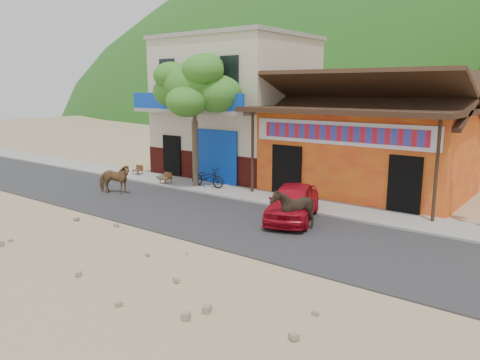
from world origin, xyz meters
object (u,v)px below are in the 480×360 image
object	(u,v)px
cow_dark	(292,209)
scooter	(207,177)
tree	(195,121)
cafe_chair_right	(165,173)
red_car	(293,202)
cow_tan	(114,179)
cafe_chair_left	(137,166)

from	to	relation	value
cow_dark	scooter	distance (m)	7.18
scooter	tree	bearing A→B (deg)	95.47
cow_dark	cafe_chair_right	size ratio (longest dim) A/B	1.46
red_car	cafe_chair_right	bearing A→B (deg)	149.74
cow_tan	scooter	bearing A→B (deg)	-68.82
scooter	cafe_chair_right	bearing A→B (deg)	99.52
cow_tan	red_car	distance (m)	8.42
cow_dark	red_car	size ratio (longest dim) A/B	0.38
scooter	cafe_chair_right	world-z (taller)	cafe_chair_right
scooter	cow_tan	bearing A→B (deg)	133.67
cow_tan	cow_dark	distance (m)	9.01
red_car	cafe_chair_left	xyz separation A→B (m)	(-10.76, 2.16, -0.11)
red_car	scooter	xyz separation A→B (m)	(-5.76, 2.03, -0.10)
cow_tan	cafe_chair_right	world-z (taller)	cow_tan
red_car	cafe_chair_right	xyz separation A→B (m)	(-7.85, 1.39, -0.07)
scooter	cafe_chair_left	size ratio (longest dim) A/B	1.95
cow_tan	tree	bearing A→B (deg)	-62.83
cafe_chair_left	cafe_chair_right	world-z (taller)	cafe_chair_right
tree	cow_tan	xyz separation A→B (m)	(-1.98, -3.07, -2.44)
cafe_chair_right	cafe_chair_left	bearing A→B (deg)	160.46
tree	cafe_chair_left	distance (m)	5.10
cow_dark	red_car	distance (m)	1.33
cow_tan	cow_dark	world-z (taller)	cow_dark
tree	red_car	size ratio (longest dim) A/B	1.62
cow_tan	cow_dark	bearing A→B (deg)	-119.78
tree	cafe_chair_left	size ratio (longest dim) A/B	6.75
tree	cafe_chair_right	xyz separation A→B (m)	(-1.49, -0.50, -2.51)
cow_tan	cafe_chair_right	xyz separation A→B (m)	(0.49, 2.57, -0.07)
tree	cow_dark	world-z (taller)	tree
cow_dark	cafe_chair_right	world-z (taller)	cow_dark
scooter	cafe_chair_left	xyz separation A→B (m)	(-5.00, 0.13, -0.01)
cow_tan	red_car	size ratio (longest dim) A/B	0.41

